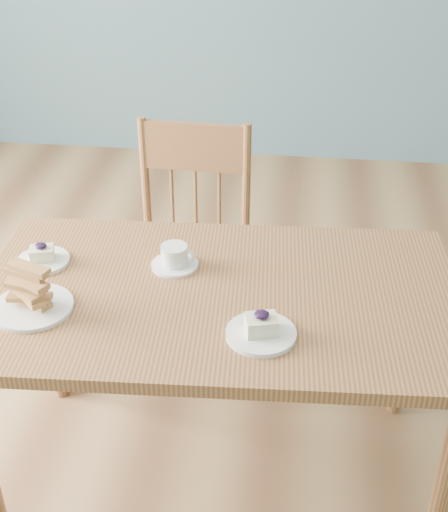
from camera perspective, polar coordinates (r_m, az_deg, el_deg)
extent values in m
cube|color=#A47C4C|center=(2.52, -1.09, -15.55)|extent=(5.00, 5.00, 0.01)
cube|color=#9B693B|center=(1.99, -0.46, -3.34)|extent=(1.38, 0.84, 0.04)
cylinder|color=#9B693B|center=(2.05, 17.09, -17.48)|extent=(0.05, 0.05, 0.68)
cylinder|color=#9B693B|center=(2.57, -13.69, -5.06)|extent=(0.05, 0.05, 0.68)
cylinder|color=#9B693B|center=(2.51, 14.33, -6.18)|extent=(0.05, 0.05, 0.68)
cube|color=#9B693B|center=(2.63, -2.99, -0.73)|extent=(0.44, 0.42, 0.04)
cylinder|color=#9B693B|center=(2.67, -7.46, -6.45)|extent=(0.03, 0.03, 0.41)
cylinder|color=#9B693B|center=(2.60, 0.30, -7.32)|extent=(0.03, 0.03, 0.41)
cylinder|color=#9B693B|center=(2.93, -5.64, -2.36)|extent=(0.03, 0.03, 0.41)
cylinder|color=#9B693B|center=(2.87, 1.40, -3.04)|extent=(0.03, 0.03, 0.41)
cylinder|color=#9B693B|center=(2.70, -6.33, 6.29)|extent=(0.03, 0.03, 0.47)
cylinder|color=#9B693B|center=(2.63, 1.79, 5.73)|extent=(0.03, 0.03, 0.47)
cube|color=#9B693B|center=(2.60, -2.39, 8.72)|extent=(0.36, 0.04, 0.18)
cylinder|color=#9B693B|center=(2.72, -4.16, 4.34)|extent=(0.01, 0.01, 0.28)
cylinder|color=#9B693B|center=(2.70, -2.28, 4.20)|extent=(0.01, 0.01, 0.28)
cylinder|color=#9B693B|center=(2.68, -0.38, 4.05)|extent=(0.01, 0.01, 0.28)
cylinder|color=white|center=(1.82, 2.98, -6.23)|extent=(0.18, 0.18, 0.01)
cube|color=beige|center=(1.80, 3.01, -5.50)|extent=(0.09, 0.08, 0.05)
ellipsoid|color=black|center=(1.79, 3.04, -4.70)|extent=(0.04, 0.04, 0.02)
sphere|color=black|center=(1.79, 3.41, -4.66)|extent=(0.02, 0.02, 0.02)
sphere|color=black|center=(1.79, 2.76, -4.55)|extent=(0.02, 0.02, 0.02)
sphere|color=black|center=(1.78, 3.12, -4.92)|extent=(0.02, 0.02, 0.02)
cylinder|color=white|center=(2.17, -14.27, -0.38)|extent=(0.16, 0.16, 0.01)
cube|color=beige|center=(2.16, -14.36, 0.19)|extent=(0.08, 0.07, 0.04)
ellipsoid|color=black|center=(2.14, -14.45, 0.81)|extent=(0.03, 0.03, 0.01)
sphere|color=black|center=(2.14, -14.17, 0.83)|extent=(0.01, 0.01, 0.01)
sphere|color=black|center=(2.15, -14.59, 0.90)|extent=(0.01, 0.01, 0.01)
sphere|color=black|center=(2.14, -14.45, 0.66)|extent=(0.01, 0.01, 0.01)
cylinder|color=white|center=(2.09, -3.96, -0.70)|extent=(0.14, 0.14, 0.01)
cylinder|color=white|center=(2.07, -3.99, 0.09)|extent=(0.08, 0.08, 0.06)
cylinder|color=olive|center=(2.06, -4.02, 0.65)|extent=(0.07, 0.07, 0.00)
torus|color=white|center=(2.07, -2.94, -0.02)|extent=(0.05, 0.01, 0.05)
cylinder|color=white|center=(1.98, -15.04, -3.97)|extent=(0.22, 0.22, 0.01)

